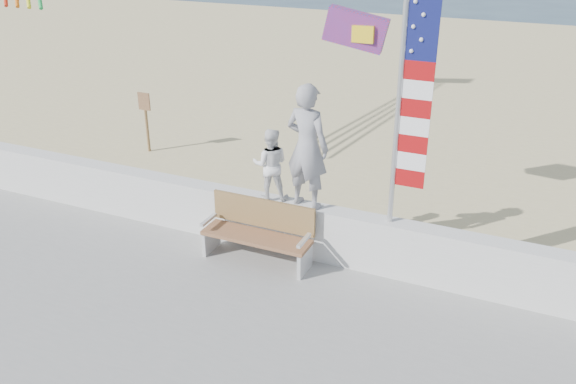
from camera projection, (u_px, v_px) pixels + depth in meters
name	position (u px, v px, depth m)	size (l,w,h in m)	color
ground	(224.00, 322.00, 8.77)	(220.00, 220.00, 0.00)	#2A4454
sand	(392.00, 132.00, 16.21)	(90.00, 40.00, 0.08)	#D1C18B
seawall	(282.00, 225.00, 10.16)	(30.00, 0.35, 0.90)	silver
adult	(307.00, 147.00, 9.39)	(0.73, 0.48, 2.00)	gray
child	(270.00, 164.00, 9.80)	(0.58, 0.45, 1.20)	white
bench	(259.00, 231.00, 9.84)	(1.80, 0.57, 1.00)	#8C5D3D
flag	(408.00, 101.00, 8.45)	(0.50, 0.08, 3.50)	silver
parafoil_kite	(357.00, 30.00, 10.18)	(1.14, 0.45, 0.76)	red
sign	(146.00, 117.00, 14.48)	(0.32, 0.07, 1.46)	olive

